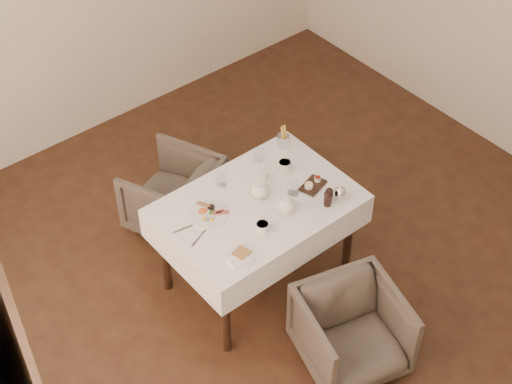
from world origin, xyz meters
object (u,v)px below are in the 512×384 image
Objects in this scene: armchair_near at (352,332)px; teapot_centre at (259,189)px; table at (257,216)px; armchair_far at (173,194)px; breakfast_plate at (208,214)px.

teapot_centre is at bearing 104.59° from armchair_near.
teapot_centre is at bearing 38.39° from table.
armchair_near reaches higher than armchair_far.
armchair_far is at bearing 110.55° from armchair_near.
armchair_near is 2.47× the size of breakfast_plate.
armchair_far is at bearing 69.69° from breakfast_plate.
armchair_far is at bearing 114.06° from teapot_centre.
table is 2.04× the size of armchair_far.
armchair_far is 2.44× the size of breakfast_plate.
breakfast_plate is 0.38m from teapot_centre.
breakfast_plate is (-0.20, -0.73, 0.48)m from armchair_far.
table is 7.36× the size of teapot_centre.
table reaches higher than armchair_far.
armchair_near is at bearing -78.71° from teapot_centre.
table is at bearing -26.14° from breakfast_plate.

